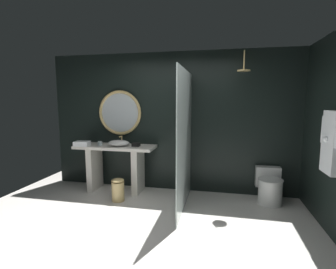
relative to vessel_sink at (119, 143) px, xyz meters
The scene contains 14 objects.
ground_plane 2.02m from the vessel_sink, 58.49° to the right, with size 5.76×5.76×0.00m, color silver.
back_wall_panel 1.07m from the vessel_sink, 21.33° to the left, with size 4.80×0.10×2.60m, color black.
side_wall_right 3.40m from the vessel_sink, 13.22° to the right, with size 0.10×2.47×2.60m, color black.
vanity_counter 0.38m from the vessel_sink, 160.69° to the left, with size 1.50×0.54×0.88m.
vessel_sink is the anchor object (origin of this frame).
tumbler_cup 0.37m from the vessel_sink, behind, with size 0.08×0.08×0.08m, color silver.
tissue_box 0.33m from the vessel_sink, ahead, with size 0.14×0.12×0.07m, color black.
round_wall_mirror 0.62m from the vessel_sink, 106.05° to the left, with size 0.87×0.06×0.87m.
shower_glass_panel 1.38m from the vessel_sink, 18.44° to the right, with size 0.02×1.50×2.18m, color silver.
rain_shower_head 2.53m from the vessel_sink, ahead, with size 0.20×0.20×0.33m.
hanging_bathrobe 3.33m from the vessel_sink, 18.42° to the right, with size 0.20×0.52×0.82m.
toilet 2.76m from the vessel_sink, ahead, with size 0.41×0.57×0.57m.
waste_bin 0.87m from the vessel_sink, 70.73° to the right, with size 0.22×0.22×0.39m.
folded_hand_towel 0.68m from the vessel_sink, 168.10° to the right, with size 0.27×0.19×0.09m, color white.
Camera 1 is at (0.92, -2.78, 1.71)m, focal length 26.85 mm.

